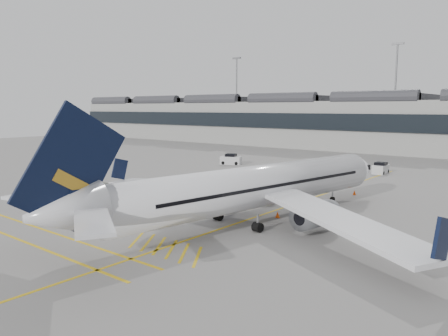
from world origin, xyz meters
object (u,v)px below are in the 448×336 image
Objects in this scene: baggage_cart_a at (227,202)px; pushback_tug at (100,190)px; ramp_agent_a at (203,195)px; airliner_main at (252,188)px; belt_loader at (255,194)px.

pushback_tug is (-15.09, -3.09, -0.29)m from baggage_cart_a.
airliner_main is at bearing -69.85° from ramp_agent_a.
airliner_main reaches higher than pushback_tug.
ramp_agent_a is 12.00m from pushback_tug.
belt_loader is 5.82m from ramp_agent_a.
airliner_main reaches higher than baggage_cart_a.
belt_loader is at bearing 8.79° from ramp_agent_a.
airliner_main is 9.25m from belt_loader.
belt_loader is 1.94× the size of pushback_tug.
ramp_agent_a is at bearing 22.56° from pushback_tug.
belt_loader is 2.92× the size of baggage_cart_a.
ramp_agent_a is (-7.69, 2.41, -1.95)m from airliner_main.
pushback_tug is at bearing -165.69° from airliner_main.
ramp_agent_a is at bearing -99.15° from belt_loader.
baggage_cart_a is 15.40m from pushback_tug.
ramp_agent_a is 0.73× the size of pushback_tug.
belt_loader is (-4.89, 7.50, -2.32)m from airliner_main.
baggage_cart_a is at bearing -61.09° from belt_loader.
airliner_main reaches higher than belt_loader.
pushback_tug is at bearing -127.65° from belt_loader.
airliner_main is 20.81× the size of baggage_cart_a.
airliner_main reaches higher than ramp_agent_a.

